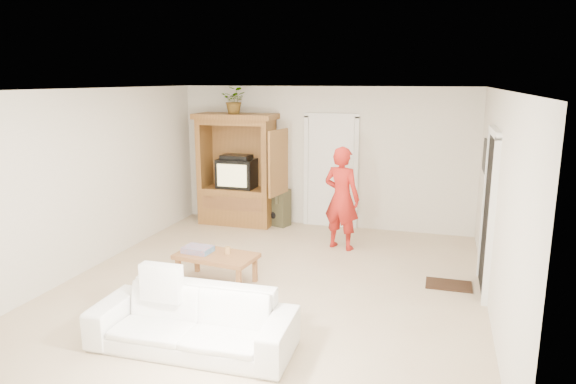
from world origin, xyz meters
name	(u,v)px	position (x,y,z in m)	size (l,w,h in m)	color
floor	(273,283)	(0.00, 0.00, 0.00)	(6.00, 6.00, 0.00)	tan
ceiling	(272,89)	(0.00, 0.00, 2.60)	(6.00, 6.00, 0.00)	white
wall_back	(323,157)	(0.00, 3.00, 1.30)	(5.50, 5.50, 0.00)	silver
wall_front	(148,270)	(0.00, -3.00, 1.30)	(5.50, 5.50, 0.00)	silver
wall_left	(94,179)	(-2.75, 0.00, 1.30)	(6.00, 6.00, 0.00)	silver
wall_right	(497,205)	(2.75, 0.00, 1.30)	(6.00, 6.00, 0.00)	silver
armoire	(238,177)	(-1.58, 2.66, 0.91)	(1.82, 1.14, 2.10)	#915D2D
door_back	(331,173)	(0.15, 2.97, 1.02)	(0.85, 0.05, 2.04)	white
doorway_right	(489,215)	(2.73, 0.60, 1.02)	(0.05, 0.90, 2.04)	black
framed_picture	(485,156)	(2.73, 1.90, 1.60)	(0.03, 0.60, 0.48)	black
doormat	(449,285)	(2.30, 0.60, 0.01)	(0.60, 0.40, 0.02)	#382316
plant	(235,100)	(-1.60, 2.63, 2.34)	(0.44, 0.38, 0.49)	#4C7238
man	(342,198)	(0.60, 1.74, 0.84)	(0.62, 0.40, 1.69)	#AD1E17
sofa	(193,320)	(-0.25, -1.87, 0.30)	(2.09, 0.82, 0.61)	white
coffee_table	(216,258)	(-0.75, -0.18, 0.35)	(1.14, 0.72, 0.40)	#9A5C35
towel	(198,249)	(-1.02, -0.18, 0.44)	(0.38, 0.28, 0.08)	#C84542
candle	(228,250)	(-0.60, -0.13, 0.45)	(0.08, 0.08, 0.10)	tan
backpack_black	(277,214)	(-0.85, 2.78, 0.21)	(0.34, 0.20, 0.42)	black
backpack_olive	(279,207)	(-0.78, 2.73, 0.35)	(0.37, 0.27, 0.71)	#47442B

